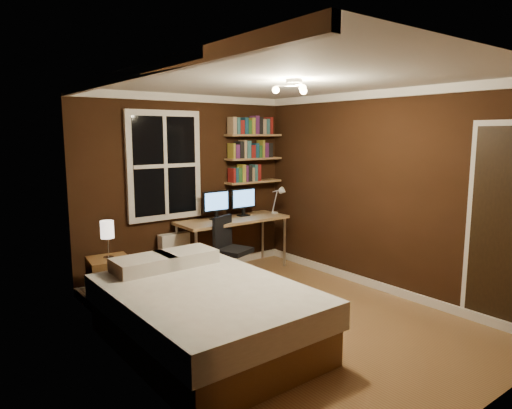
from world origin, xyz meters
TOP-DOWN VIEW (x-y plane):
  - floor at (0.00, 0.00)m, footprint 4.20×4.20m
  - wall_back at (0.00, 2.10)m, footprint 3.20×0.04m
  - wall_left at (-1.60, 0.00)m, footprint 0.04×4.20m
  - wall_right at (1.60, 0.00)m, footprint 0.04×4.20m
  - ceiling at (0.00, 0.00)m, footprint 3.20×4.20m
  - window at (-0.35, 2.06)m, footprint 1.06×0.06m
  - door at (1.59, -1.55)m, footprint 0.03×0.82m
  - ceiling_fixture at (0.00, -0.10)m, footprint 0.44×0.44m
  - bookshelf_lower at (1.08, 1.98)m, footprint 0.92×0.22m
  - books_row_lower at (1.08, 1.98)m, footprint 0.54×0.16m
  - bookshelf_middle at (1.08, 1.98)m, footprint 0.92×0.22m
  - books_row_middle at (1.08, 1.98)m, footprint 0.66×0.16m
  - bookshelf_upper at (1.08, 1.98)m, footprint 0.92×0.22m
  - books_row_upper at (1.08, 1.98)m, footprint 0.66×0.16m
  - bed at (-1.00, -0.00)m, footprint 1.55×2.14m
  - nightstand at (-1.34, 1.55)m, footprint 0.50×0.50m
  - bedside_lamp at (-1.34, 1.55)m, footprint 0.15×0.15m
  - radiator at (-0.28, 1.99)m, footprint 0.42×0.15m
  - desk at (0.55, 1.77)m, footprint 1.63×0.61m
  - monitor_left at (0.32, 1.86)m, footprint 0.42×0.12m
  - monitor_right at (0.80, 1.86)m, footprint 0.42×0.12m
  - desk_lamp at (1.30, 1.66)m, footprint 0.14×0.32m
  - office_chair at (0.23, 1.36)m, footprint 0.52×0.52m

SIDE VIEW (x-z plane):
  - floor at x=0.00m, z-range 0.00..0.00m
  - nightstand at x=-1.34m, z-range 0.00..0.56m
  - bed at x=-1.00m, z-range -0.05..0.67m
  - radiator at x=-0.28m, z-range 0.00..0.63m
  - office_chair at x=0.23m, z-range -0.12..0.77m
  - desk at x=0.55m, z-range 0.33..1.10m
  - bedside_lamp at x=-1.34m, z-range 0.56..1.00m
  - monitor_left at x=0.32m, z-range 0.77..1.18m
  - monitor_right at x=0.80m, z-range 0.77..1.18m
  - desk_lamp at x=1.30m, z-range 0.77..1.21m
  - door at x=1.59m, z-range 0.00..2.05m
  - wall_back at x=0.00m, z-range 0.00..2.50m
  - wall_left at x=-1.60m, z-range 0.00..2.50m
  - wall_right at x=1.60m, z-range 0.00..2.50m
  - bookshelf_lower at x=1.08m, z-range 1.24..1.26m
  - books_row_lower at x=1.08m, z-range 1.26..1.49m
  - window at x=-0.35m, z-range 0.82..2.28m
  - bookshelf_middle at x=1.08m, z-range 1.59..1.61m
  - books_row_middle at x=1.08m, z-range 1.61..1.84m
  - bookshelf_upper at x=1.08m, z-range 1.94..1.96m
  - books_row_upper at x=1.08m, z-range 1.96..2.20m
  - ceiling_fixture at x=0.00m, z-range 2.31..2.49m
  - ceiling at x=0.00m, z-range 2.49..2.51m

